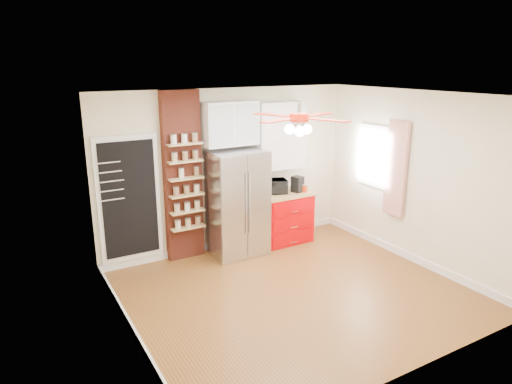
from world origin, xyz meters
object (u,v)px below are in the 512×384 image
ceiling_fan (299,118)px  pantry_jar_oats (181,173)px  red_cabinet (284,217)px  toaster_oven (274,186)px  canister_left (304,189)px  fridge (236,203)px  coffee_maker (297,184)px

ceiling_fan → pantry_jar_oats: size_ratio=9.77×
red_cabinet → pantry_jar_oats: 2.09m
toaster_oven → pantry_jar_oats: (-1.66, 0.05, 0.42)m
canister_left → fridge: bearing=176.0°
ceiling_fan → toaster_oven: (0.74, 1.75, -1.40)m
ceiling_fan → canister_left: 2.46m
toaster_oven → coffee_maker: 0.42m
ceiling_fan → coffee_maker: 2.41m
red_cabinet → coffee_maker: bearing=-19.0°
canister_left → red_cabinet: bearing=156.6°
pantry_jar_oats → toaster_oven: bearing=-1.6°
red_cabinet → coffee_maker: size_ratio=3.37×
red_cabinet → toaster_oven: (-0.18, 0.07, 0.57)m
fridge → pantry_jar_oats: size_ratio=12.21×
toaster_oven → coffee_maker: bearing=-0.9°
toaster_oven → pantry_jar_oats: pantry_jar_oats is taller
red_cabinet → pantry_jar_oats: size_ratio=6.56×
red_cabinet → pantry_jar_oats: (-1.84, 0.11, 0.99)m
red_cabinet → fridge: bearing=-177.0°
pantry_jar_oats → red_cabinet: bearing=-3.5°
coffee_maker → canister_left: size_ratio=2.26×
canister_left → coffee_maker: bearing=148.1°
toaster_oven → canister_left: 0.55m
fridge → coffee_maker: 1.20m
coffee_maker → pantry_jar_oats: 2.11m
toaster_oven → pantry_jar_oats: 1.71m
ceiling_fan → toaster_oven: size_ratio=3.21×
toaster_oven → pantry_jar_oats: size_ratio=3.05×
fridge → canister_left: (1.30, -0.09, 0.09)m
fridge → canister_left: bearing=-4.0°
ceiling_fan → coffee_maker: bearing=54.6°
ceiling_fan → canister_left: (1.25, 1.54, -1.46)m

